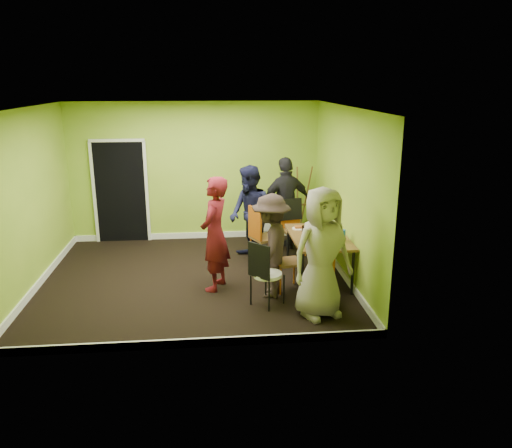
{
  "coord_description": "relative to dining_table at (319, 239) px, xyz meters",
  "views": [
    {
      "loc": [
        0.27,
        -7.82,
        3.21
      ],
      "look_at": [
        1.03,
        0.0,
        0.92
      ],
      "focal_mm": 35.0,
      "sensor_mm": 36.0,
      "label": 1
    }
  ],
  "objects": [
    {
      "name": "person_front_end",
      "position": [
        -0.25,
        -1.31,
        0.23
      ],
      "size": [
        1.05,
        0.86,
        1.85
      ],
      "primitive_type": "imported",
      "rotation": [
        0.0,
        0.0,
        0.35
      ],
      "color": "gray",
      "rests_on": "ground"
    },
    {
      "name": "person_left_near",
      "position": [
        -0.86,
        -0.57,
        0.1
      ],
      "size": [
        0.89,
        1.16,
        1.59
      ],
      "primitive_type": "imported",
      "rotation": [
        0.0,
        0.0,
        -1.9
      ],
      "color": "black",
      "rests_on": "ground"
    },
    {
      "name": "chair_left_near",
      "position": [
        -0.65,
        -0.4,
        -0.14
      ],
      "size": [
        0.47,
        0.47,
        0.98
      ],
      "rotation": [
        0.0,
        0.0,
        -1.4
      ],
      "color": "#CA5D13",
      "rests_on": "ground"
    },
    {
      "name": "glass_front",
      "position": [
        0.04,
        -0.47,
        0.1
      ],
      "size": [
        0.06,
        0.06,
        0.09
      ],
      "primitive_type": "cylinder",
      "color": "black",
      "rests_on": "dining_table"
    },
    {
      "name": "plate_far_front",
      "position": [
        -0.03,
        -0.6,
        0.06
      ],
      "size": [
        0.21,
        0.21,
        0.01
      ],
      "primitive_type": "cylinder",
      "color": "white",
      "rests_on": "dining_table"
    },
    {
      "name": "blue_bottle",
      "position": [
        0.31,
        -0.34,
        0.15
      ],
      "size": [
        0.08,
        0.08,
        0.19
      ],
      "primitive_type": "cylinder",
      "color": "blue",
      "rests_on": "dining_table"
    },
    {
      "name": "orange_bottle",
      "position": [
        -0.1,
        0.24,
        0.1
      ],
      "size": [
        0.04,
        0.04,
        0.08
      ],
      "primitive_type": "cylinder",
      "color": "#CA5D13",
      "rests_on": "dining_table"
    },
    {
      "name": "thermos",
      "position": [
        -0.1,
        0.03,
        0.16
      ],
      "size": [
        0.08,
        0.08,
        0.22
      ],
      "primitive_type": "cylinder",
      "color": "white",
      "rests_on": "dining_table"
    },
    {
      "name": "chair_bentwood",
      "position": [
        -1.0,
        -0.95,
        -0.15
      ],
      "size": [
        0.54,
        0.54,
        0.99
      ],
      "rotation": [
        0.0,
        0.0,
        -0.8
      ],
      "color": "black",
      "rests_on": "ground"
    },
    {
      "name": "cup_a",
      "position": [
        -0.21,
        -0.21,
        0.11
      ],
      "size": [
        0.13,
        0.13,
        0.1
      ],
      "primitive_type": "imported",
      "color": "white",
      "rests_on": "dining_table"
    },
    {
      "name": "chair_left_far",
      "position": [
        -0.88,
        0.72,
        -0.09
      ],
      "size": [
        0.59,
        0.59,
        1.08
      ],
      "rotation": [
        0.0,
        0.0,
        -1.15
      ],
      "color": "#CA5D13",
      "rests_on": "ground"
    },
    {
      "name": "person_standing",
      "position": [
        -1.7,
        -0.23,
        0.21
      ],
      "size": [
        0.64,
        0.77,
        1.8
      ],
      "primitive_type": "imported",
      "rotation": [
        0.0,
        0.0,
        -1.94
      ],
      "color": "#5E1018",
      "rests_on": "ground"
    },
    {
      "name": "person_left_far",
      "position": [
        -1.05,
        0.98,
        0.18
      ],
      "size": [
        0.94,
        1.04,
        1.75
      ],
      "primitive_type": "imported",
      "rotation": [
        0.0,
        0.0,
        -1.18
      ],
      "color": "black",
      "rests_on": "ground"
    },
    {
      "name": "plate_wall_back",
      "position": [
        0.25,
        0.16,
        0.06
      ],
      "size": [
        0.23,
        0.23,
        0.01
      ],
      "primitive_type": "cylinder",
      "color": "white",
      "rests_on": "dining_table"
    },
    {
      "name": "plate_far_back",
      "position": [
        0.03,
        0.49,
        0.06
      ],
      "size": [
        0.24,
        0.24,
        0.01
      ],
      "primitive_type": "cylinder",
      "color": "white",
      "rests_on": "dining_table"
    },
    {
      "name": "ground",
      "position": [
        -2.04,
        0.19,
        -0.7
      ],
      "size": [
        5.0,
        5.0,
        0.0
      ],
      "primitive_type": "plane",
      "color": "black",
      "rests_on": "ground"
    },
    {
      "name": "glass_back",
      "position": [
        0.09,
        0.46,
        0.11
      ],
      "size": [
        0.06,
        0.06,
        0.1
      ],
      "primitive_type": "cylinder",
      "color": "black",
      "rests_on": "dining_table"
    },
    {
      "name": "cup_b",
      "position": [
        0.17,
        0.06,
        0.1
      ],
      "size": [
        0.11,
        0.11,
        0.1
      ],
      "primitive_type": "imported",
      "color": "white",
      "rests_on": "dining_table"
    },
    {
      "name": "plate_near_right",
      "position": [
        -0.25,
        -0.39,
        0.06
      ],
      "size": [
        0.22,
        0.22,
        0.01
      ],
      "primitive_type": "cylinder",
      "color": "white",
      "rests_on": "dining_table"
    },
    {
      "name": "person_back_end",
      "position": [
        -0.3,
        1.6,
        0.21
      ],
      "size": [
        1.14,
        0.74,
        1.8
      ],
      "primitive_type": "imported",
      "rotation": [
        0.0,
        0.0,
        3.45
      ],
      "color": "black",
      "rests_on": "ground"
    },
    {
      "name": "room_walls",
      "position": [
        -2.06,
        0.23,
        0.29
      ],
      "size": [
        5.04,
        4.54,
        2.82
      ],
      "color": "#85AE2C",
      "rests_on": "ground"
    },
    {
      "name": "dining_table",
      "position": [
        0.0,
        0.0,
        0.0
      ],
      "size": [
        0.9,
        1.5,
        0.75
      ],
      "color": "black",
      "rests_on": "ground"
    },
    {
      "name": "chair_back_end",
      "position": [
        -0.22,
        1.42,
        0.03
      ],
      "size": [
        0.51,
        0.57,
        1.03
      ],
      "rotation": [
        0.0,
        0.0,
        3.35
      ],
      "color": "#CA5D13",
      "rests_on": "ground"
    },
    {
      "name": "plate_wall_front",
      "position": [
        0.23,
        -0.22,
        0.06
      ],
      "size": [
        0.23,
        0.23,
        0.01
      ],
      "primitive_type": "cylinder",
      "color": "white",
      "rests_on": "dining_table"
    },
    {
      "name": "chair_front_end",
      "position": [
        -0.2,
        -1.08,
        -0.19
      ],
      "size": [
        0.41,
        0.42,
        0.91
      ],
      "rotation": [
        0.0,
        0.0,
        -0.11
      ],
      "color": "#CA5D13",
      "rests_on": "ground"
    },
    {
      "name": "glass_mid",
      "position": [
        -0.2,
        0.26,
        0.11
      ],
      "size": [
        0.06,
        0.06,
        0.1
      ],
      "primitive_type": "cylinder",
      "color": "black",
      "rests_on": "dining_table"
    },
    {
      "name": "plate_near_left",
      "position": [
        -0.26,
        0.42,
        0.06
      ],
      "size": [
        0.22,
        0.22,
        0.01
      ],
      "primitive_type": "cylinder",
      "color": "white",
      "rests_on": "dining_table"
    },
    {
      "name": "easel",
      "position": [
        0.02,
        2.21,
        0.06
      ],
      "size": [
        0.62,
        0.58,
        1.54
      ],
      "color": "brown",
      "rests_on": "ground"
    }
  ]
}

